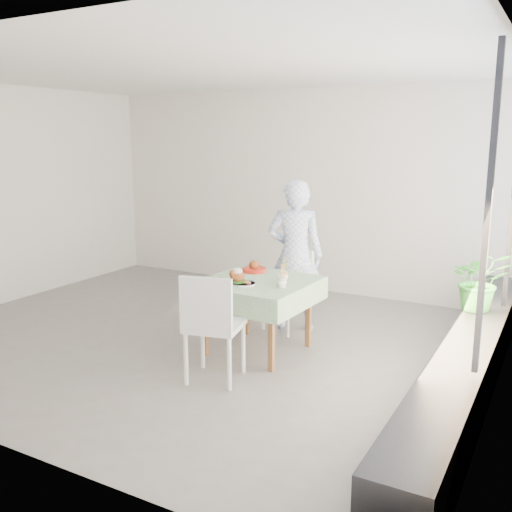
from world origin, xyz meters
The scene contains 16 objects.
floor centered at (0.00, 0.00, 0.00)m, with size 6.00×6.00×0.00m, color #605D5B.
ceiling centered at (0.00, 0.00, 2.80)m, with size 6.00×6.00×0.00m, color white.
wall_back centered at (0.00, 2.50, 1.40)m, with size 6.00×0.02×2.80m, color white.
wall_left centered at (-3.00, 0.00, 1.40)m, with size 0.02×5.00×2.80m, color white.
wall_right centered at (3.00, 0.00, 1.40)m, with size 0.02×5.00×2.80m, color white.
window_pane centered at (2.97, 0.00, 1.65)m, with size 0.01×4.80×2.18m, color #D1E0F9.
window_ledge centered at (2.80, 0.00, 0.25)m, with size 0.40×4.80×0.50m, color black.
cafe_table centered at (0.76, -0.02, 0.46)m, with size 1.09×1.09×0.74m.
chair_far centered at (0.73, 0.74, 0.28)m, with size 0.53×0.53×0.91m.
chair_near centered at (0.76, -0.82, 0.31)m, with size 0.56×0.56×0.99m.
diner centered at (0.78, 0.81, 0.85)m, with size 0.62×0.41×1.70m, color #8BA7DF.
main_dish centered at (0.67, -0.24, 0.79)m, with size 0.31×0.31×0.16m.
juice_cup_orange centered at (1.01, 0.05, 0.80)m, with size 0.09×0.09×0.27m.
juice_cup_lemonade centered at (1.09, -0.15, 0.80)m, with size 0.10×0.10×0.27m.
second_dish centered at (0.55, 0.29, 0.78)m, with size 0.25×0.25×0.12m.
potted_plant centered at (2.73, 0.82, 0.79)m, with size 0.53×0.46×0.59m, color #287828.
Camera 1 is at (3.41, -4.85, 2.13)m, focal length 40.00 mm.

